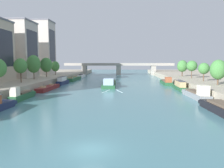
# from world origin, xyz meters

# --- Properties ---
(ground_plane) EXTENTS (400.00, 400.00, 0.00)m
(ground_plane) POSITION_xyz_m (0.00, 0.00, 0.00)
(ground_plane) COLOR teal
(quay_left) EXTENTS (36.00, 170.00, 2.27)m
(quay_left) POSITION_xyz_m (-38.95, 55.00, 1.14)
(quay_left) COLOR #A89E89
(quay_left) RESTS_ON ground
(barge_midriver) EXTENTS (4.67, 21.88, 2.91)m
(barge_midriver) POSITION_xyz_m (-1.76, 52.63, 0.85)
(barge_midriver) COLOR #235633
(barge_midriver) RESTS_ON ground
(wake_behind_barge) EXTENTS (5.60, 5.95, 0.03)m
(wake_behind_barge) POSITION_xyz_m (0.08, 38.95, 0.01)
(wake_behind_barge) COLOR silver
(wake_behind_barge) RESTS_ON ground
(moored_boat_left_second) EXTENTS (2.10, 10.55, 3.10)m
(moored_boat_left_second) POSITION_xyz_m (-18.70, 24.92, 0.95)
(moored_boat_left_second) COLOR #235633
(moored_boat_left_second) RESTS_ON ground
(moored_boat_left_upstream) EXTENTS (2.56, 14.25, 2.19)m
(moored_boat_left_upstream) POSITION_xyz_m (-18.71, 40.98, 0.57)
(moored_boat_left_upstream) COLOR maroon
(moored_boat_left_upstream) RESTS_ON ground
(moored_boat_left_near) EXTENTS (2.16, 10.12, 2.87)m
(moored_boat_left_near) POSITION_xyz_m (-18.76, 55.59, 1.19)
(moored_boat_left_near) COLOR #1E284C
(moored_boat_left_near) RESTS_ON ground
(moored_boat_left_midway) EXTENTS (3.54, 17.02, 2.36)m
(moored_boat_left_midway) POSITION_xyz_m (-18.75, 72.34, 0.65)
(moored_boat_left_midway) COLOR #235633
(moored_boat_left_midway) RESTS_ON ground
(moored_boat_left_lone) EXTENTS (1.96, 12.03, 2.40)m
(moored_boat_left_lone) POSITION_xyz_m (-18.70, 90.04, 0.68)
(moored_boat_left_lone) COLOR silver
(moored_boat_left_lone) RESTS_ON ground
(moored_boat_right_midway) EXTENTS (2.85, 12.73, 3.27)m
(moored_boat_right_midway) POSITION_xyz_m (19.28, 28.91, 0.97)
(moored_boat_right_midway) COLOR gray
(moored_boat_right_midway) RESTS_ON ground
(moored_boat_right_second) EXTENTS (2.44, 12.17, 2.68)m
(moored_boat_right_second) POSITION_xyz_m (19.31, 43.43, 1.12)
(moored_boat_right_second) COLOR #235633
(moored_boat_right_second) RESTS_ON ground
(moored_boat_right_gap_after) EXTENTS (3.15, 13.75, 2.90)m
(moored_boat_right_gap_after) POSITION_xyz_m (18.35, 57.95, 0.87)
(moored_boat_right_gap_after) COLOR #235633
(moored_boat_right_gap_after) RESTS_ON ground
(tree_left_by_lamp) EXTENTS (3.62, 3.62, 6.77)m
(tree_left_by_lamp) POSITION_xyz_m (-25.82, 39.24, 6.93)
(tree_left_by_lamp) COLOR brown
(tree_left_by_lamp) RESTS_ON quay_left
(tree_left_midway) EXTENTS (4.52, 4.52, 8.00)m
(tree_left_midway) POSITION_xyz_m (-26.90, 50.43, 7.33)
(tree_left_midway) COLOR brown
(tree_left_midway) RESTS_ON quay_left
(tree_left_past_mid) EXTENTS (4.56, 4.56, 7.38)m
(tree_left_past_mid) POSITION_xyz_m (-26.63, 61.23, 6.89)
(tree_left_past_mid) COLOR brown
(tree_left_past_mid) RESTS_ON quay_left
(tree_left_distant) EXTENTS (3.58, 3.58, 6.03)m
(tree_left_distant) POSITION_xyz_m (-26.75, 72.50, 6.07)
(tree_left_distant) COLOR brown
(tree_left_distant) RESTS_ON quay_left
(tree_right_by_lamp) EXTENTS (4.02, 4.02, 6.34)m
(tree_right_by_lamp) POSITION_xyz_m (26.80, 35.97, 6.12)
(tree_right_by_lamp) COLOR brown
(tree_right_by_lamp) RESTS_ON quay_right
(tree_right_past_mid) EXTENTS (3.24, 3.24, 5.50)m
(tree_right_past_mid) POSITION_xyz_m (26.86, 45.77, 6.08)
(tree_right_past_mid) COLOR brown
(tree_right_past_mid) RESTS_ON quay_right
(tree_right_far) EXTENTS (3.69, 3.69, 6.22)m
(tree_right_far) POSITION_xyz_m (27.05, 57.60, 6.62)
(tree_right_far) COLOR brown
(tree_right_far) RESTS_ON quay_right
(tree_right_nearest) EXTENTS (4.05, 4.05, 6.41)m
(tree_right_nearest) POSITION_xyz_m (26.36, 67.12, 6.35)
(tree_right_nearest) COLOR brown
(tree_right_nearest) RESTS_ON quay_right
(building_left_tall) EXTENTS (15.56, 11.51, 20.45)m
(building_left_tall) POSITION_xyz_m (-37.51, 57.32, 12.51)
(building_left_tall) COLOR #BCB2A8
(building_left_tall) RESTS_ON quay_left
(building_left_middle) EXTENTS (16.03, 10.03, 24.34)m
(building_left_middle) POSITION_xyz_m (-37.51, 78.38, 14.46)
(building_left_middle) COLOR #BCB2A8
(building_left_middle) RESTS_ON quay_left
(bridge_far) EXTENTS (65.89, 4.40, 7.23)m
(bridge_far) POSITION_xyz_m (0.00, 110.41, 4.67)
(bridge_far) COLOR #9E998E
(bridge_far) RESTS_ON ground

